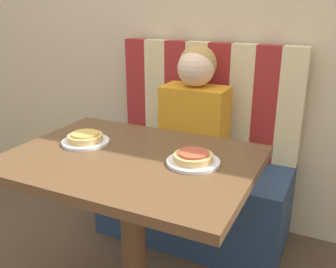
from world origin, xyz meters
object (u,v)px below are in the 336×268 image
object	(u,v)px
pizza_left	(85,137)
pizza_right	(193,157)
plate_left	(86,142)
person	(195,106)
plate_right	(193,162)

from	to	relation	value
pizza_left	pizza_right	size ratio (longest dim) A/B	1.00
plate_left	pizza_left	distance (m)	0.02
pizza_left	pizza_right	xyz separation A→B (m)	(0.47, 0.00, 0.00)
pizza_right	person	bearing A→B (deg)	111.19
person	pizza_right	xyz separation A→B (m)	(0.23, -0.61, -0.01)
plate_right	pizza_left	xyz separation A→B (m)	(-0.47, -0.00, 0.02)
plate_left	pizza_right	bearing A→B (deg)	-0.00
pizza_left	plate_right	bearing A→B (deg)	0.00
plate_right	pizza_right	distance (m)	0.02
person	plate_left	size ratio (longest dim) A/B	3.27
person	plate_left	world-z (taller)	person
person	pizza_right	world-z (taller)	person
plate_right	person	bearing A→B (deg)	111.19
pizza_left	plate_left	bearing A→B (deg)	90.00
pizza_right	plate_right	bearing A→B (deg)	90.00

